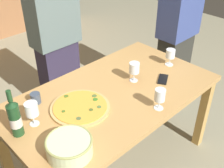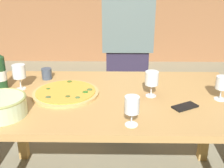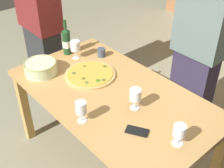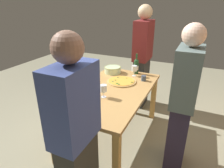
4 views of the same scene
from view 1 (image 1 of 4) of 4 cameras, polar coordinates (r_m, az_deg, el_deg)
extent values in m
plane|color=gray|center=(2.58, 0.00, -15.49)|extent=(8.00, 8.00, 0.00)
cube|color=tan|center=(2.08, 0.00, -2.23)|extent=(1.60, 0.90, 0.04)
cube|color=tan|center=(2.62, 18.08, -5.74)|extent=(0.07, 0.07, 0.71)
cube|color=tan|center=(2.30, -21.18, -13.14)|extent=(0.07, 0.07, 0.71)
cube|color=tan|center=(2.96, 5.03, 1.03)|extent=(0.07, 0.07, 0.71)
cylinder|color=tan|center=(1.92, -6.51, -4.82)|extent=(0.41, 0.41, 0.02)
cylinder|color=#F6A63A|center=(1.92, -6.53, -4.56)|extent=(0.37, 0.37, 0.01)
cylinder|color=#516638|center=(1.82, -6.82, -6.99)|extent=(0.03, 0.03, 0.00)
cylinder|color=#3A7724|center=(1.97, -3.44, -3.14)|extent=(0.04, 0.04, 0.00)
cylinder|color=#54743A|center=(1.90, -2.62, -4.69)|extent=(0.03, 0.03, 0.00)
cylinder|color=#496B22|center=(1.89, -9.88, -5.52)|extent=(0.02, 0.02, 0.00)
cylinder|color=#516B32|center=(2.00, -3.62, -2.42)|extent=(0.04, 0.04, 0.00)
cylinder|color=#4E6921|center=(2.02, -9.32, -2.48)|extent=(0.03, 0.03, 0.00)
cylinder|color=#4D6127|center=(1.88, -4.31, -5.26)|extent=(0.03, 0.03, 0.00)
cylinder|color=beige|center=(1.61, -8.68, -12.56)|extent=(0.26, 0.26, 0.10)
torus|color=#A0A75D|center=(1.57, -8.82, -11.40)|extent=(0.26, 0.26, 0.01)
cylinder|color=#1C4421|center=(1.76, -19.11, -6.97)|extent=(0.07, 0.07, 0.22)
cone|color=#1C4421|center=(1.68, -19.86, -3.84)|extent=(0.07, 0.07, 0.03)
cylinder|color=#1C4421|center=(1.65, -20.23, -2.31)|extent=(0.03, 0.03, 0.07)
cylinder|color=silver|center=(1.76, -19.05, -7.24)|extent=(0.07, 0.07, 0.06)
cylinder|color=white|center=(1.95, 9.45, -4.83)|extent=(0.07, 0.07, 0.00)
cylinder|color=white|center=(1.93, 9.55, -4.02)|extent=(0.01, 0.01, 0.07)
cylinder|color=white|center=(1.88, 9.76, -2.21)|extent=(0.07, 0.07, 0.08)
cylinder|color=white|center=(1.87, -15.51, -7.78)|extent=(0.06, 0.06, 0.00)
cylinder|color=white|center=(1.84, -15.70, -6.87)|extent=(0.01, 0.01, 0.07)
cylinder|color=white|center=(1.79, -16.08, -4.93)|extent=(0.08, 0.08, 0.09)
cylinder|color=white|center=(2.47, 11.56, 3.93)|extent=(0.07, 0.07, 0.00)
cylinder|color=white|center=(2.45, 11.65, 4.64)|extent=(0.01, 0.01, 0.07)
cylinder|color=white|center=(2.42, 11.84, 6.10)|extent=(0.08, 0.08, 0.07)
cylinder|color=maroon|center=(2.43, 11.78, 5.66)|extent=(0.07, 0.07, 0.03)
cylinder|color=white|center=(2.21, 4.42, 0.77)|extent=(0.07, 0.07, 0.00)
cylinder|color=white|center=(2.19, 4.46, 1.60)|extent=(0.01, 0.01, 0.07)
cylinder|color=white|center=(2.15, 4.55, 3.33)|extent=(0.08, 0.08, 0.08)
cylinder|color=maroon|center=(2.16, 4.53, 2.89)|extent=(0.07, 0.07, 0.04)
cylinder|color=#3F4D60|center=(2.02, -15.32, -2.81)|extent=(0.07, 0.07, 0.08)
cube|color=black|center=(2.25, 10.33, 0.97)|extent=(0.16, 0.13, 0.01)
cube|color=#2E273F|center=(2.91, -10.46, 0.97)|extent=(0.37, 0.20, 0.81)
cube|color=slate|center=(2.60, -12.08, 14.19)|extent=(0.44, 0.24, 0.61)
cube|color=#2F2F2A|center=(3.07, 12.20, 2.70)|extent=(0.35, 0.20, 0.81)
cube|color=#394A8A|center=(2.78, 13.99, 15.38)|extent=(0.41, 0.24, 0.61)
camera|label=2|loc=(1.34, 56.13, -3.98)|focal=45.06mm
camera|label=3|loc=(2.50, 51.62, 25.73)|focal=47.75mm
camera|label=4|loc=(3.92, 14.21, 31.03)|focal=31.23mm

